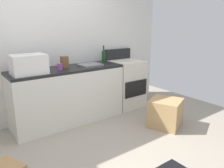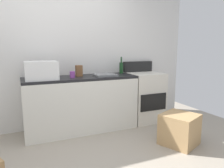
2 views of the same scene
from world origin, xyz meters
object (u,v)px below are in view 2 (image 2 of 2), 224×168
cardboard_box_medium (179,129)px  knife_block (79,71)px  microwave (41,70)px  wine_bottle (121,67)px  stove_oven (144,96)px  coffee_mug (72,75)px

cardboard_box_medium → knife_block: bearing=134.8°
microwave → knife_block: size_ratio=2.56×
wine_bottle → cardboard_box_medium: wine_bottle is taller
stove_oven → wine_bottle: 0.70m
microwave → coffee_mug: size_ratio=4.60×
stove_oven → coffee_mug: bearing=-176.5°
wine_bottle → coffee_mug: 0.97m
stove_oven → knife_block: stove_oven is taller
microwave → coffee_mug: bearing=1.9°
cardboard_box_medium → wine_bottle: bearing=105.2°
stove_oven → cardboard_box_medium: bearing=-94.8°
microwave → knife_block: microwave is taller
microwave → stove_oven: bearing=3.1°
knife_block → cardboard_box_medium: size_ratio=0.40×
coffee_mug → knife_block: bearing=43.1°
stove_oven → coffee_mug: size_ratio=11.00×
stove_oven → cardboard_box_medium: stove_oven is taller
microwave → wine_bottle: wine_bottle is taller
microwave → knife_block: 0.62m
stove_oven → knife_block: size_ratio=6.11×
microwave → coffee_mug: 0.47m
stove_oven → coffee_mug: stove_oven is taller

